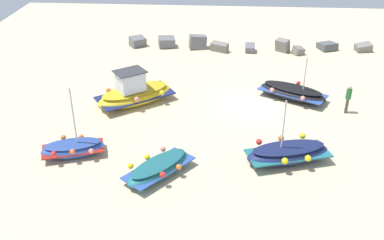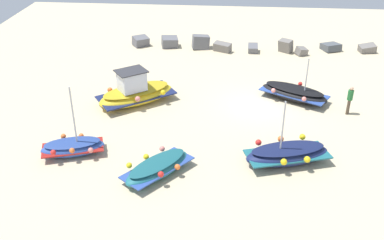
% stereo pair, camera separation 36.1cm
% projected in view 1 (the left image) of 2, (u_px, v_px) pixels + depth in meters
% --- Properties ---
extents(ground_plane, '(46.38, 46.38, 0.00)m').
position_uv_depth(ground_plane, '(256.00, 105.00, 27.16)').
color(ground_plane, beige).
extents(fishing_boat_0, '(3.34, 2.16, 3.69)m').
position_uv_depth(fishing_boat_0, '(73.00, 148.00, 22.12)').
color(fishing_boat_0, '#2D4C9E').
rests_on(fishing_boat_0, ground_plane).
extents(fishing_boat_1, '(5.02, 4.43, 2.20)m').
position_uv_depth(fishing_boat_1, '(134.00, 93.00, 27.09)').
color(fishing_boat_1, gold).
rests_on(fishing_boat_1, ground_plane).
extents(fishing_boat_2, '(3.37, 3.71, 0.80)m').
position_uv_depth(fishing_boat_2, '(159.00, 168.00, 20.70)').
color(fishing_boat_2, '#1E6670').
rests_on(fishing_boat_2, ground_plane).
extents(fishing_boat_3, '(4.43, 2.74, 3.36)m').
position_uv_depth(fishing_boat_3, '(288.00, 153.00, 21.63)').
color(fishing_boat_3, navy).
rests_on(fishing_boat_3, ground_plane).
extents(fishing_boat_4, '(4.48, 3.48, 2.88)m').
position_uv_depth(fishing_boat_4, '(292.00, 92.00, 27.72)').
color(fishing_boat_4, black).
rests_on(fishing_boat_4, ground_plane).
extents(person_walking, '(0.32, 0.32, 1.72)m').
position_uv_depth(person_walking, '(348.00, 97.00, 25.85)').
color(person_walking, brown).
rests_on(person_walking, ground_plane).
extents(breakwater_rocks, '(19.46, 2.59, 1.26)m').
position_uv_depth(breakwater_rocks, '(234.00, 45.00, 35.66)').
color(breakwater_rocks, slate).
rests_on(breakwater_rocks, ground_plane).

